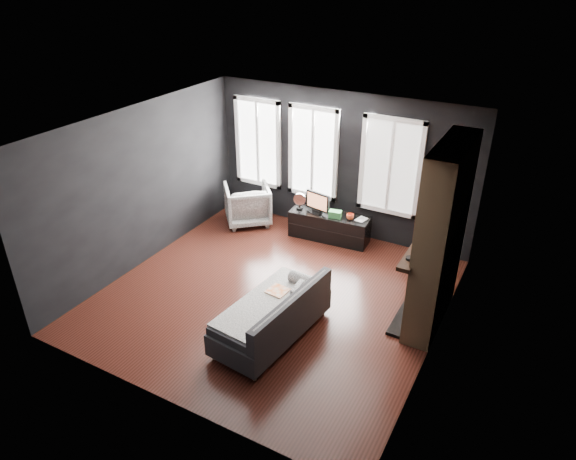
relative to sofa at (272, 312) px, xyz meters
The scene contains 18 objects.
floor 1.04m from the sofa, 118.96° to the left, with size 5.00×5.00×0.00m, color black.
ceiling 2.50m from the sofa, 118.96° to the left, with size 5.00×5.00×0.00m, color white.
wall_back 3.51m from the sofa, 97.95° to the left, with size 5.00×0.02×2.70m, color black.
wall_left 3.23m from the sofa, 164.12° to the left, with size 0.02×5.00×2.70m, color black.
wall_right 2.40m from the sofa, 22.54° to the left, with size 0.02×5.00×2.70m, color black.
windows 3.96m from the sofa, 105.51° to the left, with size 4.00×0.16×1.76m, color white, non-canonical shape.
fireplace 2.52m from the sofa, 38.23° to the left, with size 0.70×1.62×2.70m, color #93724C, non-canonical shape.
sofa is the anchor object (origin of this frame).
stripe_pillow 0.43m from the sofa, 53.00° to the left, with size 0.08×0.32×0.32m, color gray.
armchair 3.55m from the sofa, 128.04° to the left, with size 0.84×0.79×0.87m, color silver.
media_console 2.98m from the sofa, 99.01° to the left, with size 1.49×0.47×0.51m, color black, non-canonical shape.
monitor 3.00m from the sofa, 103.61° to the left, with size 0.51×0.11×0.46m, color black, non-canonical shape.
desk_fan 3.08m from the sofa, 110.30° to the left, with size 0.23×0.23×0.33m, color #9D9D9D, non-canonical shape.
mug 2.93m from the sofa, 91.15° to the left, with size 0.14×0.11×0.14m, color #D84B26.
book 3.03m from the sofa, 89.03° to the left, with size 0.16×0.02×0.22m, color #C3B895.
storage_box 2.90m from the sofa, 96.64° to the left, with size 0.23×0.15×0.13m, color #2D7338.
mantel_vase 2.64m from the sofa, 50.11° to the left, with size 0.19×0.20×0.19m, color gold.
mantel_clock 2.01m from the sofa, 29.45° to the left, with size 0.11×0.11×0.04m, color black.
Camera 1 is at (3.40, -5.73, 4.73)m, focal length 32.00 mm.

